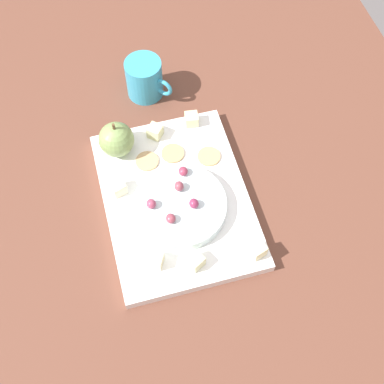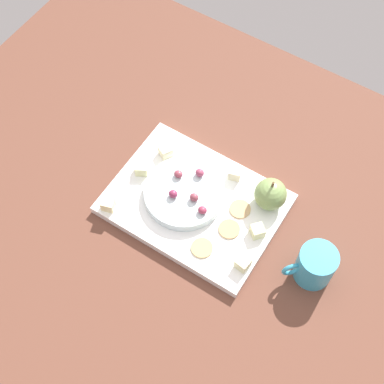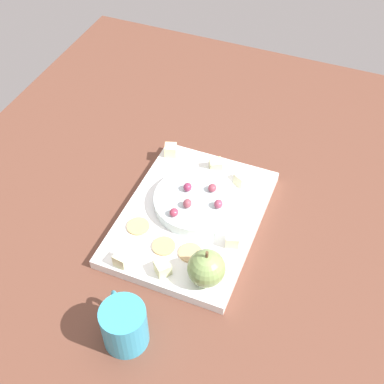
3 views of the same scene
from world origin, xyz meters
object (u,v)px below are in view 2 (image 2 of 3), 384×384
Objects in this scene: grape_2 at (202,210)px; apple_whole at (270,194)px; cup at (315,265)px; grape_4 at (194,197)px; cracker_2 at (240,209)px; grape_3 at (200,173)px; cheese_cube_1 at (235,173)px; cheese_cube_5 at (108,204)px; platter at (195,204)px; cheese_cube_3 at (141,169)px; cracker_0 at (202,248)px; cheese_cube_2 at (257,231)px; cracker_1 at (229,229)px; cheese_cube_4 at (166,151)px; serving_dish at (184,193)px; grape_1 at (173,194)px; cheese_cube_0 at (243,263)px; grape_0 at (178,174)px.

apple_whole is at bearing 46.36° from grape_2.
grape_4 is at bearing -179.46° from cup.
grape_4 is (-8.32, -3.97, 2.80)cm from cracker_2.
grape_3 reaches higher than cracker_2.
cheese_cube_1 is 26.46cm from cheese_cube_5.
platter is 13.95× the size of cheese_cube_3.
cheese_cube_1 is at bearing 99.23° from cracker_0.
cheese_cube_2 is at bearing -27.43° from cracker_2.
cracker_1 is at bearing -175.95° from cup.
apple_whole reaches higher than cracker_0.
cheese_cube_4 is 1.35× the size of grape_2.
cheese_cube_5 is at bearing -137.79° from serving_dish.
apple_whole is 2.67× the size of cheese_cube_1.
grape_3 is at bearing 81.63° from serving_dish.
grape_1 is at bearing -147.76° from platter.
cheese_cube_0 is (15.01, -6.91, 2.20)cm from platter.
grape_4 is at bearing 173.54° from cracker_1.
cup is at bearing -23.53° from cheese_cube_1.
grape_0 is 1.00× the size of grape_1.
cheese_cube_4 is at bearing 167.00° from cheese_cube_2.
grape_3 and grape_4 have the same top height.
cheese_cube_2 is 1.35× the size of grape_0.
cheese_cube_3 reaches higher than cracker_2.
serving_dish is 3.83× the size of cracker_2.
cup is (19.92, 7.51, 1.89)cm from cracker_0.
platter is 9.29cm from cracker_1.
grape_0 is at bearing 164.93° from cracker_1.
cracker_1 is (22.82, 8.61, -1.01)cm from cheese_cube_5.
grape_2 is (14.29, -8.45, 1.65)cm from cheese_cube_4.
cheese_cube_2 is 1.00× the size of cheese_cube_5.
cracker_2 is (19.81, -3.00, -1.01)cm from cheese_cube_4.
cracker_1 is at bearing -21.45° from cheese_cube_4.
apple_whole is 23.96cm from cheese_cube_4.
cheese_cube_3 is at bearing 166.09° from cheese_cube_0.
cheese_cube_2 is 1.35× the size of grape_2.
cheese_cube_1 is 17.68cm from cracker_0.
cup is (11.56, 6.45, 0.88)cm from cheese_cube_0.
cheese_cube_5 is at bearing -143.18° from platter.
cup is at bearing 4.05° from cracker_1.
cheese_cube_3 is at bearing 85.79° from cheese_cube_5.
grape_3 is at bearing 169.74° from cup.
apple_whole reaches higher than cheese_cube_0.
cheese_cube_3 reaches higher than cracker_0.
platter is 26.76cm from cup.
platter is 13.20cm from cheese_cube_3.
grape_4 is at bearing -3.21° from cheese_cube_3.
apple_whole reaches higher than serving_dish.
cheese_cube_0 is 1.35× the size of grape_0.
grape_0 is 1.00× the size of grape_4.
cup is at bearing 4.21° from grape_2.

